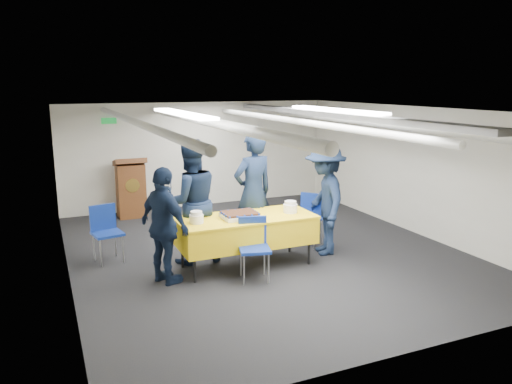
{
  "coord_description": "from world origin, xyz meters",
  "views": [
    {
      "loc": [
        -3.21,
        -7.13,
        2.7
      ],
      "look_at": [
        -0.21,
        -0.2,
        1.05
      ],
      "focal_mm": 35.0,
      "sensor_mm": 36.0,
      "label": 1
    }
  ],
  "objects_px": {
    "serving_table": "(246,230)",
    "sailor_d": "(325,199)",
    "podium": "(131,188)",
    "chair_right": "(310,214)",
    "sheet_cake": "(240,215)",
    "sailor_a": "(253,193)",
    "chair_near": "(253,242)",
    "sailor_c": "(165,226)",
    "sailor_b": "(191,202)",
    "chair_left": "(105,227)"
  },
  "relations": [
    {
      "from": "podium",
      "to": "sailor_d",
      "type": "bearing_deg",
      "value": -55.04
    },
    {
      "from": "podium",
      "to": "sailor_a",
      "type": "distance_m",
      "value": 3.34
    },
    {
      "from": "chair_right",
      "to": "chair_left",
      "type": "height_order",
      "value": "same"
    },
    {
      "from": "sailor_b",
      "to": "sailor_c",
      "type": "bearing_deg",
      "value": 48.95
    },
    {
      "from": "sailor_a",
      "to": "sailor_b",
      "type": "distance_m",
      "value": 1.06
    },
    {
      "from": "chair_right",
      "to": "sailor_d",
      "type": "height_order",
      "value": "sailor_d"
    },
    {
      "from": "sailor_d",
      "to": "serving_table",
      "type": "bearing_deg",
      "value": -71.96
    },
    {
      "from": "serving_table",
      "to": "sailor_c",
      "type": "height_order",
      "value": "sailor_c"
    },
    {
      "from": "sheet_cake",
      "to": "serving_table",
      "type": "bearing_deg",
      "value": 18.07
    },
    {
      "from": "sheet_cake",
      "to": "chair_near",
      "type": "relative_size",
      "value": 0.61
    },
    {
      "from": "chair_right",
      "to": "sailor_d",
      "type": "relative_size",
      "value": 0.49
    },
    {
      "from": "sheet_cake",
      "to": "sailor_a",
      "type": "xyz_separation_m",
      "value": [
        0.48,
        0.62,
        0.17
      ]
    },
    {
      "from": "podium",
      "to": "chair_right",
      "type": "height_order",
      "value": "podium"
    },
    {
      "from": "chair_left",
      "to": "sheet_cake",
      "type": "bearing_deg",
      "value": -32.43
    },
    {
      "from": "sheet_cake",
      "to": "sailor_a",
      "type": "relative_size",
      "value": 0.27
    },
    {
      "from": "chair_left",
      "to": "podium",
      "type": "bearing_deg",
      "value": 71.89
    },
    {
      "from": "sailor_b",
      "to": "chair_left",
      "type": "bearing_deg",
      "value": -27.08
    },
    {
      "from": "podium",
      "to": "chair_near",
      "type": "distance_m",
      "value": 4.17
    },
    {
      "from": "sheet_cake",
      "to": "sailor_d",
      "type": "xyz_separation_m",
      "value": [
        1.49,
        0.09,
        0.08
      ]
    },
    {
      "from": "sheet_cake",
      "to": "chair_left",
      "type": "distance_m",
      "value": 2.13
    },
    {
      "from": "sailor_b",
      "to": "podium",
      "type": "bearing_deg",
      "value": -83.82
    },
    {
      "from": "sailor_d",
      "to": "chair_right",
      "type": "bearing_deg",
      "value": -166.11
    },
    {
      "from": "sailor_c",
      "to": "sheet_cake",
      "type": "bearing_deg",
      "value": -107.87
    },
    {
      "from": "sailor_b",
      "to": "sailor_c",
      "type": "xyz_separation_m",
      "value": [
        -0.56,
        -0.67,
        -0.14
      ]
    },
    {
      "from": "podium",
      "to": "sailor_c",
      "type": "distance_m",
      "value": 3.74
    },
    {
      "from": "serving_table",
      "to": "sailor_b",
      "type": "relative_size",
      "value": 1.07
    },
    {
      "from": "sheet_cake",
      "to": "sailor_b",
      "type": "xyz_separation_m",
      "value": [
        -0.58,
        0.55,
        0.14
      ]
    },
    {
      "from": "sheet_cake",
      "to": "chair_near",
      "type": "height_order",
      "value": "chair_near"
    },
    {
      "from": "sheet_cake",
      "to": "chair_near",
      "type": "xyz_separation_m",
      "value": [
        0.03,
        -0.43,
        -0.28
      ]
    },
    {
      "from": "serving_table",
      "to": "sailor_d",
      "type": "distance_m",
      "value": 1.42
    },
    {
      "from": "sailor_b",
      "to": "sailor_d",
      "type": "height_order",
      "value": "sailor_b"
    },
    {
      "from": "podium",
      "to": "sailor_b",
      "type": "xyz_separation_m",
      "value": [
        0.39,
        -3.06,
        0.34
      ]
    },
    {
      "from": "podium",
      "to": "chair_left",
      "type": "relative_size",
      "value": 1.44
    },
    {
      "from": "serving_table",
      "to": "podium",
      "type": "distance_m",
      "value": 3.73
    },
    {
      "from": "serving_table",
      "to": "sheet_cake",
      "type": "xyz_separation_m",
      "value": [
        -0.11,
        -0.04,
        0.26
      ]
    },
    {
      "from": "sheet_cake",
      "to": "chair_left",
      "type": "bearing_deg",
      "value": 147.57
    },
    {
      "from": "chair_right",
      "to": "sailor_b",
      "type": "relative_size",
      "value": 0.46
    },
    {
      "from": "sheet_cake",
      "to": "chair_right",
      "type": "distance_m",
      "value": 1.64
    },
    {
      "from": "chair_near",
      "to": "sailor_a",
      "type": "distance_m",
      "value": 1.23
    },
    {
      "from": "chair_near",
      "to": "sailor_c",
      "type": "height_order",
      "value": "sailor_c"
    },
    {
      "from": "serving_table",
      "to": "sailor_d",
      "type": "xyz_separation_m",
      "value": [
        1.38,
        0.05,
        0.33
      ]
    },
    {
      "from": "chair_near",
      "to": "sailor_b",
      "type": "xyz_separation_m",
      "value": [
        -0.62,
        0.98,
        0.42
      ]
    },
    {
      "from": "sailor_b",
      "to": "sheet_cake",
      "type": "bearing_deg",
      "value": 135.8
    },
    {
      "from": "chair_right",
      "to": "sailor_b",
      "type": "height_order",
      "value": "sailor_b"
    },
    {
      "from": "chair_near",
      "to": "chair_right",
      "type": "relative_size",
      "value": 1.0
    },
    {
      "from": "chair_near",
      "to": "chair_right",
      "type": "bearing_deg",
      "value": 34.61
    },
    {
      "from": "serving_table",
      "to": "chair_right",
      "type": "bearing_deg",
      "value": 21.41
    },
    {
      "from": "chair_near",
      "to": "sailor_d",
      "type": "relative_size",
      "value": 0.49
    },
    {
      "from": "chair_near",
      "to": "sailor_d",
      "type": "height_order",
      "value": "sailor_d"
    },
    {
      "from": "chair_near",
      "to": "serving_table",
      "type": "bearing_deg",
      "value": 80.25
    }
  ]
}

